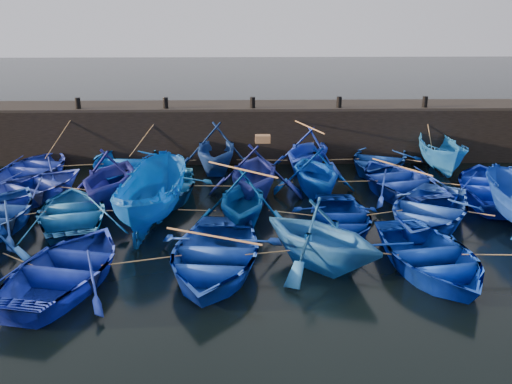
{
  "coord_description": "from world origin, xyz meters",
  "views": [
    {
      "loc": [
        -0.48,
        -16.54,
        7.47
      ],
      "look_at": [
        0.0,
        3.2,
        0.7
      ],
      "focal_mm": 40.0,
      "sensor_mm": 36.0,
      "label": 1
    }
  ],
  "objects": [
    {
      "name": "boat_21",
      "position": [
        -5.26,
        -2.44,
        0.53
      ],
      "size": [
        4.67,
        5.75,
        1.05
      ],
      "primitive_type": "imported",
      "rotation": [
        0.0,
        0.0,
        2.92
      ],
      "color": "#1328A6",
      "rests_on": "ground"
    },
    {
      "name": "boat_3",
      "position": [
        2.42,
        7.98,
        1.02
      ],
      "size": [
        4.69,
        4.94,
        2.04
      ],
      "primitive_type": "imported",
      "rotation": [
        0.0,
        0.0,
        -0.45
      ],
      "color": "#1433D3",
      "rests_on": "ground"
    },
    {
      "name": "quay_wall",
      "position": [
        0.0,
        10.5,
        1.25
      ],
      "size": [
        26.0,
        2.5,
        2.5
      ],
      "primitive_type": "cube",
      "color": "black",
      "rests_on": "ground"
    },
    {
      "name": "boat_12",
      "position": [
        9.16,
        4.15,
        0.54
      ],
      "size": [
        4.76,
        5.91,
        1.09
      ],
      "primitive_type": "imported",
      "rotation": [
        0.0,
        0.0,
        2.93
      ],
      "color": "#0925CF",
      "rests_on": "ground"
    },
    {
      "name": "bollard_0",
      "position": [
        -8.0,
        9.6,
        2.87
      ],
      "size": [
        0.24,
        0.24,
        0.5
      ],
      "primitive_type": "cylinder",
      "color": "black",
      "rests_on": "quay_top"
    },
    {
      "name": "wooden_crate",
      "position": [
        0.28,
        4.37,
        2.41
      ],
      "size": [
        0.57,
        0.36,
        0.28
      ],
      "primitive_type": "cube",
      "color": "brown",
      "rests_on": "boat_9"
    },
    {
      "name": "bollard_4",
      "position": [
        8.0,
        9.6,
        2.87
      ],
      "size": [
        0.24,
        0.24,
        0.5
      ],
      "primitive_type": "cylinder",
      "color": "black",
      "rests_on": "quay_top"
    },
    {
      "name": "boat_14",
      "position": [
        -6.3,
        1.76,
        0.5
      ],
      "size": [
        4.64,
        5.61,
        1.01
      ],
      "primitive_type": "imported",
      "rotation": [
        0.0,
        0.0,
        3.41
      ],
      "color": "#155896",
      "rests_on": "ground"
    },
    {
      "name": "bollard_1",
      "position": [
        -4.0,
        9.6,
        2.87
      ],
      "size": [
        0.24,
        0.24,
        0.5
      ],
      "primitive_type": "cylinder",
      "color": "black",
      "rests_on": "quay_top"
    },
    {
      "name": "ground",
      "position": [
        0.0,
        0.0,
        0.0
      ],
      "size": [
        120.0,
        120.0,
        0.0
      ],
      "primitive_type": "plane",
      "color": "black",
      "rests_on": "ground"
    },
    {
      "name": "boat_23",
      "position": [
        1.76,
        -1.59,
        1.04
      ],
      "size": [
        5.22,
        5.19,
        2.08
      ],
      "primitive_type": "imported",
      "rotation": [
        0.0,
        0.0,
        0.82
      ],
      "color": "#1C5DA8",
      "rests_on": "ground"
    },
    {
      "name": "boat_6",
      "position": [
        -8.65,
        4.5,
        0.51
      ],
      "size": [
        5.68,
        6.09,
        1.03
      ],
      "primitive_type": "imported",
      "rotation": [
        0.0,
        0.0,
        2.57
      ],
      "color": "#2F43BE",
      "rests_on": "ground"
    },
    {
      "name": "boat_24",
      "position": [
        4.82,
        -1.98,
        0.52
      ],
      "size": [
        4.34,
        5.5,
        1.03
      ],
      "primitive_type": "imported",
      "rotation": [
        0.0,
        0.0,
        0.17
      ],
      "color": "#062EB4",
      "rests_on": "ground"
    },
    {
      "name": "boat_10",
      "position": [
        2.4,
        4.83,
        1.01
      ],
      "size": [
        3.91,
        4.34,
        2.02
      ],
      "primitive_type": "imported",
      "rotation": [
        0.0,
        0.0,
        3.31
      ],
      "color": "#033BBF",
      "rests_on": "ground"
    },
    {
      "name": "boat_0",
      "position": [
        -9.41,
        7.27,
        0.5
      ],
      "size": [
        4.21,
        5.35,
        1.01
      ],
      "primitive_type": "imported",
      "rotation": [
        0.0,
        0.0,
        2.98
      ],
      "color": "#1C2FA1",
      "rests_on": "ground"
    },
    {
      "name": "boat_9",
      "position": [
        -0.02,
        4.37,
        1.14
      ],
      "size": [
        4.15,
        4.68,
        2.27
      ],
      "primitive_type": "imported",
      "rotation": [
        0.0,
        0.0,
        3.04
      ],
      "color": "navy",
      "rests_on": "ground"
    },
    {
      "name": "boat_17",
      "position": [
        2.78,
        1.15,
        0.45
      ],
      "size": [
        3.25,
        4.44,
        0.9
      ],
      "primitive_type": "imported",
      "rotation": [
        0.0,
        0.0,
        -0.03
      ],
      "color": "navy",
      "rests_on": "ground"
    },
    {
      "name": "bollard_2",
      "position": [
        0.0,
        9.6,
        2.87
      ],
      "size": [
        0.24,
        0.24,
        0.5
      ],
      "primitive_type": "cylinder",
      "color": "black",
      "rests_on": "quay_top"
    },
    {
      "name": "mooring_ropes",
      "position": [
        0.11,
        5.0,
        0.88
      ],
      "size": [
        17.8,
        11.98,
        2.1
      ],
      "color": "tan",
      "rests_on": "ground"
    },
    {
      "name": "boat_5",
      "position": [
        8.35,
        7.63,
        0.83
      ],
      "size": [
        1.85,
        4.37,
        1.66
      ],
      "primitive_type": "imported",
      "rotation": [
        0.0,
        0.0,
        -0.05
      ],
      "color": "blue",
      "rests_on": "ground"
    },
    {
      "name": "bollard_3",
      "position": [
        4.0,
        9.6,
        2.87
      ],
      "size": [
        0.24,
        0.24,
        0.5
      ],
      "primitive_type": "cylinder",
      "color": "black",
      "rests_on": "quay_top"
    },
    {
      "name": "quay_top",
      "position": [
        0.0,
        10.5,
        2.56
      ],
      "size": [
        26.0,
        2.5,
        0.12
      ],
      "primitive_type": "cube",
      "color": "black",
      "rests_on": "quay_wall"
    },
    {
      "name": "boat_8",
      "position": [
        -3.47,
        4.45,
        0.49
      ],
      "size": [
        3.64,
        4.89,
        0.97
      ],
      "primitive_type": "imported",
      "rotation": [
        0.0,
        0.0,
        -0.06
      ],
      "color": "#1863A5",
      "rests_on": "ground"
    },
    {
      "name": "boat_18",
      "position": [
        5.88,
        1.59,
        0.54
      ],
      "size": [
        5.85,
        6.41,
        1.09
      ],
      "primitive_type": "imported",
      "rotation": [
        0.0,
        0.0,
        -0.52
      ],
      "color": "blue",
      "rests_on": "ground"
    },
    {
      "name": "boat_2",
      "position": [
        -1.66,
        8.13,
        1.12
      ],
      "size": [
        3.71,
        4.29,
        2.24
      ],
      "primitive_type": "imported",
      "rotation": [
        0.0,
        0.0,
        -0.01
      ],
      "color": "navy",
      "rests_on": "ground"
    },
    {
      "name": "boat_16",
      "position": [
        -0.5,
        1.69,
        0.99
      ],
      "size": [
        3.49,
        3.98,
        1.99
      ],
      "primitive_type": "imported",
      "rotation": [
        0.0,
        0.0,
        -0.07
      ],
      "color": "#054997",
      "rests_on": "ground"
    },
    {
      "name": "loose_oars",
      "position": [
        1.59,
        3.18,
        1.59
      ],
      "size": [
        9.36,
        11.91,
        1.01
      ],
      "color": "#99724C",
      "rests_on": "ground"
    },
    {
      "name": "boat_1",
      "position": [
        -5.67,
        7.59,
        0.59
      ],
      "size": [
        4.26,
        5.81,
        1.17
      ],
      "primitive_type": "imported",
      "rotation": [
        0.0,
        0.0,
        -0.04
      ],
      "color": "#0341BE",
      "rests_on": "ground"
    },
    {
      "name": "boat_4",
      "position": [
        5.67,
        8.15,
        0.52
      ],
      "size": [
        5.29,
        6.02,
        1.04
      ],
      "primitive_type": "imported",
      "rotation": [
        0.0,
        0.0,
        -0.41
      ],
      "color": "navy",
      "rests_on": "ground"
    },
    {
      "name": "boat_22",
      "position": [
        -1.32,
        -1.84,
        0.55
      ],
      "size": [
        4.34,
        5.69,
        1.1
      ],
      "primitive_type": "imported",
      "rotation": [
        0.0,
        0.0,
        -0.11
      ],
      "color": "#10369F",
      "rests_on": "ground"
    },
    {
      "name": "boat_7",
      "position": [
        -5.47,
        4.03,
        1.1
      ],
      "size": [
        4.15,
        4.64,
        2.2
      ],
      "primitive_type": "imported",
      "rotation": [
        0.0,
        0.0,
        3.0
      ],
      "color": "navy",
      "rests_on": "ground"
    },
    {
      "name": "boat_11",
      "position": [
        5.78,
        4.87,
        0.55
      ],
      "size": [
        4.97,
        6.05,
        1.09
      ],
      "primitive_type": "imported",
      "rotation": [
        0.0,
        0.0,
        3.39
      ],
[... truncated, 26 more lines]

